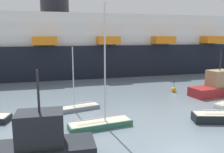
{
  "coord_description": "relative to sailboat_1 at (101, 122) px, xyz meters",
  "views": [
    {
      "loc": [
        -9.37,
        -12.23,
        7.86
      ],
      "look_at": [
        0.0,
        17.0,
        2.47
      ],
      "focal_mm": 37.93,
      "sensor_mm": 36.0,
      "label": 1
    }
  ],
  "objects": [
    {
      "name": "fishing_boat_0",
      "position": [
        -5.22,
        -4.54,
        0.72
      ],
      "size": [
        7.47,
        3.15,
        5.9
      ],
      "rotation": [
        0.0,
        0.0,
        -0.1
      ],
      "color": "black",
      "rests_on": "ground_plane"
    },
    {
      "name": "sailboat_3",
      "position": [
        -1.1,
        5.32,
        -0.13
      ],
      "size": [
        4.85,
        2.06,
        6.71
      ],
      "rotation": [
        0.0,
        0.0,
        3.33
      ],
      "color": "gray",
      "rests_on": "ground_plane"
    },
    {
      "name": "cruise_ship",
      "position": [
        18.3,
        29.52,
        5.0
      ],
      "size": [
        109.06,
        20.46,
        17.26
      ],
      "rotation": [
        0.0,
        0.0,
        -0.04
      ],
      "color": "black",
      "rests_on": "ground_plane"
    },
    {
      "name": "channel_buoy_1",
      "position": [
        13.12,
        9.37,
        -0.1
      ],
      "size": [
        0.7,
        0.7,
        1.65
      ],
      "color": "orange",
      "rests_on": "ground_plane"
    },
    {
      "name": "sailboat_1",
      "position": [
        0.0,
        0.0,
        0.0
      ],
      "size": [
        5.61,
        1.99,
        10.44
      ],
      "rotation": [
        0.0,
        0.0,
        0.08
      ],
      "color": "#2D6B51",
      "rests_on": "ground_plane"
    },
    {
      "name": "fishing_boat_1",
      "position": [
        17.51,
        6.0,
        0.74
      ],
      "size": [
        7.47,
        3.1,
        5.89
      ],
      "rotation": [
        0.0,
        0.0,
        0.08
      ],
      "color": "maroon",
      "rests_on": "ground_plane"
    }
  ]
}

